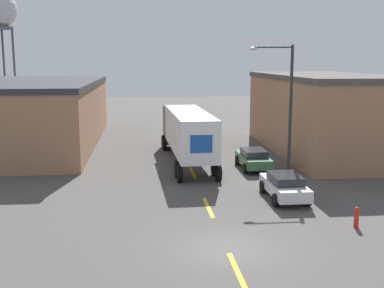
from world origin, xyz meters
name	(u,v)px	position (x,y,z in m)	size (l,w,h in m)	color
ground_plane	(227,249)	(0.00, 0.00, 0.00)	(160.00, 160.00, 0.00)	#4C4947
road_centerline	(208,207)	(0.00, 5.51, 0.00)	(0.20, 18.68, 0.01)	gold
warehouse_left	(30,113)	(-13.15, 25.54, 2.83)	(11.79, 24.27, 5.64)	#9E7051
warehouse_right	(323,113)	(11.35, 19.61, 3.16)	(8.20, 18.28, 6.31)	#9E7051
semi_truck	(186,130)	(-0.08, 16.96, 2.35)	(3.19, 14.07, 3.86)	black
parked_car_right_near	(285,186)	(4.30, 6.57, 0.75)	(1.93, 4.32, 1.39)	silver
parked_car_right_mid	(253,158)	(4.30, 13.92, 0.75)	(1.93, 4.32, 1.39)	#2D5B38
street_lamp	(286,100)	(5.89, 12.14, 4.88)	(2.91, 0.32, 8.38)	#2D2D30
fire_hydrant	(356,217)	(6.22, 1.90, 0.47)	(0.22, 0.22, 0.95)	red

